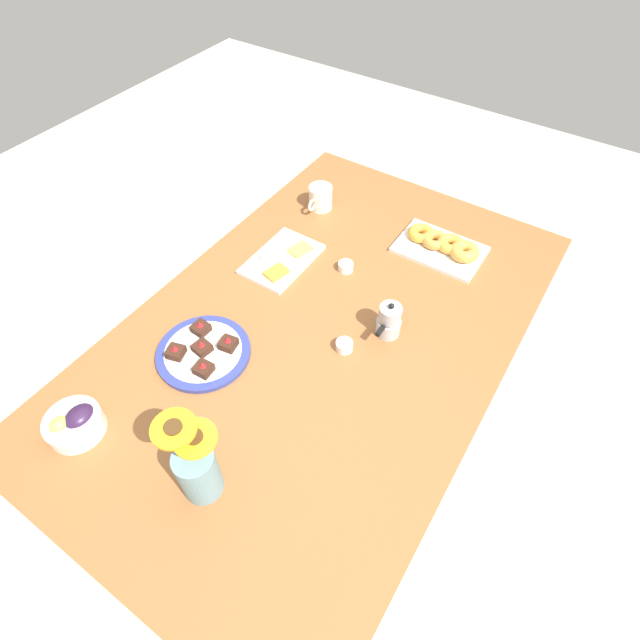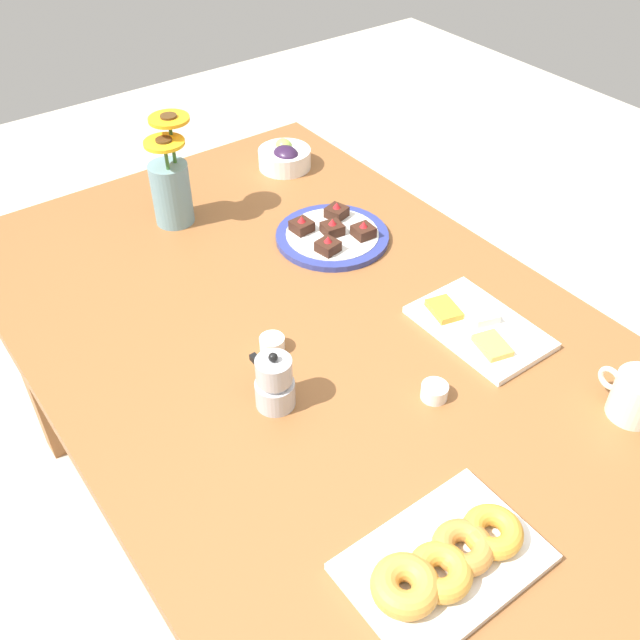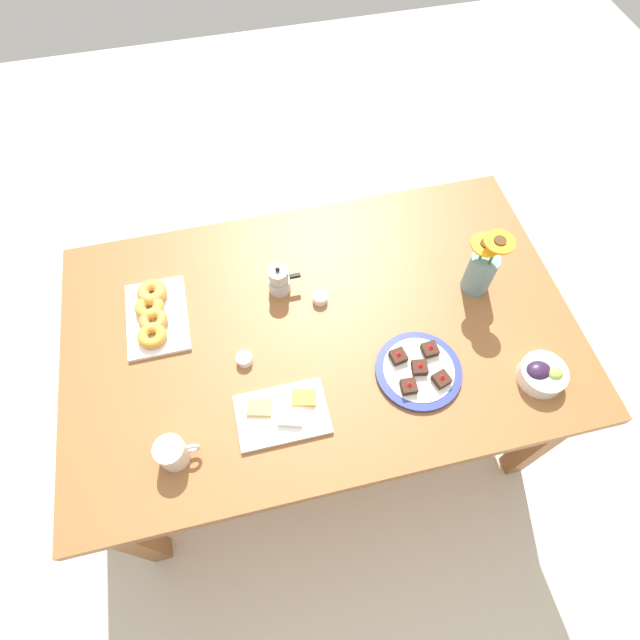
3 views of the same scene
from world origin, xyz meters
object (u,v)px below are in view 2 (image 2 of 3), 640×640
at_px(dining_table, 320,367).
at_px(moka_pot, 274,383).
at_px(flower_vase, 171,187).
at_px(dessert_plate, 332,235).
at_px(coffee_mug, 636,395).
at_px(jam_cup_berry, 272,343).
at_px(cheese_platter, 478,326).
at_px(grape_bowl, 285,157).
at_px(croissant_platter, 445,562).
at_px(jam_cup_honey, 434,391).

relative_size(dining_table, moka_pot, 13.45).
bearing_deg(flower_vase, dessert_plate, -137.84).
height_order(coffee_mug, dessert_plate, coffee_mug).
bearing_deg(moka_pot, jam_cup_berry, -31.07).
relative_size(coffee_mug, cheese_platter, 0.45).
bearing_deg(jam_cup_berry, grape_bowl, -36.06).
xyz_separation_m(dining_table, flower_vase, (0.53, 0.03, 0.18)).
xyz_separation_m(coffee_mug, cheese_platter, (0.31, 0.05, -0.03)).
bearing_deg(moka_pot, flower_vase, -11.95).
bearing_deg(croissant_platter, grape_bowl, -23.29).
bearing_deg(coffee_mug, moka_pot, 51.59).
distance_m(croissant_platter, jam_cup_honey, 0.33).
bearing_deg(cheese_platter, croissant_platter, 129.19).
bearing_deg(dining_table, moka_pot, 119.93).
bearing_deg(coffee_mug, jam_cup_honey, 47.34).
xyz_separation_m(jam_cup_berry, dessert_plate, (0.23, -0.31, -0.00)).
relative_size(grape_bowl, flower_vase, 0.53).
bearing_deg(jam_cup_berry, croissant_platter, 173.88).
xyz_separation_m(grape_bowl, croissant_platter, (-1.10, 0.47, -0.01)).
bearing_deg(coffee_mug, grape_bowl, -0.42).
bearing_deg(dessert_plate, grape_bowl, -16.49).
distance_m(grape_bowl, jam_cup_berry, 0.71).
relative_size(coffee_mug, jam_cup_berry, 2.46).
bearing_deg(jam_cup_honey, jam_cup_berry, 30.70).
xyz_separation_m(dining_table, jam_cup_honey, (-0.25, -0.07, 0.10)).
xyz_separation_m(coffee_mug, jam_cup_honey, (0.23, 0.25, -0.03)).
xyz_separation_m(dining_table, coffee_mug, (-0.48, -0.31, 0.13)).
bearing_deg(flower_vase, croissant_platter, 173.51).
relative_size(jam_cup_berry, flower_vase, 0.18).
bearing_deg(cheese_platter, dining_table, 56.88).
height_order(dining_table, grape_bowl, grape_bowl).
height_order(grape_bowl, cheese_platter, grape_bowl).
bearing_deg(jam_cup_honey, dining_table, 14.85).
xyz_separation_m(dining_table, moka_pot, (-0.10, 0.17, 0.13)).
height_order(dessert_plate, flower_vase, flower_vase).
relative_size(dining_table, dessert_plate, 6.18).
bearing_deg(jam_cup_berry, coffee_mug, -140.75).
xyz_separation_m(jam_cup_berry, flower_vase, (0.51, -0.06, 0.08)).
height_order(grape_bowl, moka_pot, moka_pot).
xyz_separation_m(coffee_mug, croissant_platter, (-0.03, 0.46, -0.02)).
distance_m(cheese_platter, dessert_plate, 0.42).
xyz_separation_m(cheese_platter, croissant_platter, (-0.33, 0.41, 0.01)).
relative_size(coffee_mug, grape_bowl, 0.86).
bearing_deg(grape_bowl, croissant_platter, 156.71).
relative_size(cheese_platter, jam_cup_honey, 5.42).
bearing_deg(cheese_platter, jam_cup_honey, 112.86).
bearing_deg(moka_pot, grape_bowl, -35.24).
bearing_deg(flower_vase, jam_cup_berry, 173.14).
bearing_deg(jam_cup_berry, flower_vase, -6.86).
distance_m(coffee_mug, grape_bowl, 1.07).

